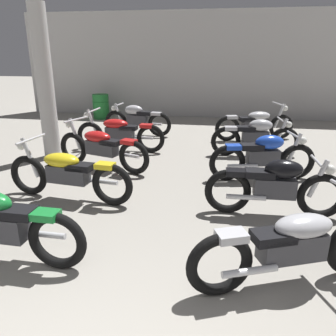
# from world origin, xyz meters

# --- Properties ---
(back_wall) EXTENTS (13.11, 0.24, 3.60)m
(back_wall) POSITION_xyz_m (0.00, 11.61, 1.80)
(back_wall) COLOR #BCBAB7
(back_wall) RESTS_ON ground
(support_pillar) EXTENTS (0.36, 0.36, 3.20)m
(support_pillar) POSITION_xyz_m (-2.98, 6.02, 1.60)
(support_pillar) COLOR #BCBAB7
(support_pillar) RESTS_ON ground
(motorcycle_left_row_1) EXTENTS (1.97, 0.48, 0.88)m
(motorcycle_left_row_1) POSITION_xyz_m (-1.53, 2.17, 0.46)
(motorcycle_left_row_1) COLOR black
(motorcycle_left_row_1) RESTS_ON ground
(motorcycle_left_row_2) EXTENTS (2.17, 0.68, 0.97)m
(motorcycle_left_row_2) POSITION_xyz_m (-1.57, 3.88, 0.45)
(motorcycle_left_row_2) COLOR black
(motorcycle_left_row_2) RESTS_ON ground
(motorcycle_left_row_3) EXTENTS (2.11, 0.88, 0.97)m
(motorcycle_left_row_3) POSITION_xyz_m (-1.58, 5.43, 0.45)
(motorcycle_left_row_3) COLOR black
(motorcycle_left_row_3) RESTS_ON ground
(motorcycle_left_row_4) EXTENTS (2.17, 0.68, 0.97)m
(motorcycle_left_row_4) POSITION_xyz_m (-1.62, 6.73, 0.45)
(motorcycle_left_row_4) COLOR black
(motorcycle_left_row_4) RESTS_ON ground
(motorcycle_left_row_5) EXTENTS (1.97, 0.48, 0.88)m
(motorcycle_left_row_5) POSITION_xyz_m (-1.62, 8.37, 0.46)
(motorcycle_left_row_5) COLOR black
(motorcycle_left_row_5) RESTS_ON ground
(motorcycle_right_row_1) EXTENTS (2.05, 1.01, 0.97)m
(motorcycle_right_row_1) POSITION_xyz_m (1.56, 2.30, 0.45)
(motorcycle_right_row_1) COLOR black
(motorcycle_right_row_1) RESTS_ON ground
(motorcycle_right_row_2) EXTENTS (1.97, 0.48, 0.88)m
(motorcycle_right_row_2) POSITION_xyz_m (1.58, 3.85, 0.46)
(motorcycle_right_row_2) COLOR black
(motorcycle_right_row_2) RESTS_ON ground
(motorcycle_right_row_3) EXTENTS (1.95, 0.66, 0.88)m
(motorcycle_right_row_3) POSITION_xyz_m (1.56, 5.32, 0.46)
(motorcycle_right_row_3) COLOR black
(motorcycle_right_row_3) RESTS_ON ground
(motorcycle_right_row_4) EXTENTS (1.97, 0.53, 0.88)m
(motorcycle_right_row_4) POSITION_xyz_m (1.53, 6.83, 0.46)
(motorcycle_right_row_4) COLOR black
(motorcycle_right_row_4) RESTS_ON ground
(motorcycle_right_row_5) EXTENTS (2.10, 0.91, 0.97)m
(motorcycle_right_row_5) POSITION_xyz_m (1.63, 8.34, 0.45)
(motorcycle_right_row_5) COLOR black
(motorcycle_right_row_5) RESTS_ON ground
(oil_drum) EXTENTS (0.59, 0.59, 0.85)m
(oil_drum) POSITION_xyz_m (-3.52, 10.61, 0.43)
(oil_drum) COLOR #1E722D
(oil_drum) RESTS_ON ground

